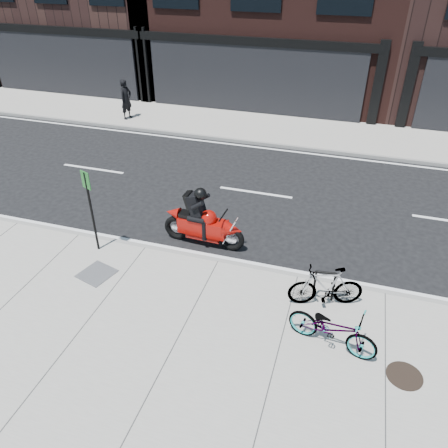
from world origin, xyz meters
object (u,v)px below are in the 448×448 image
(bike_rack, at_px, (324,283))
(sign_post, at_px, (90,205))
(manhole_cover, at_px, (404,376))
(utility_grate, at_px, (97,274))
(bicycle_rear, at_px, (326,286))
(bicycle_front, at_px, (333,328))
(pedestrian, at_px, (126,99))
(motorcycle, at_px, (207,223))

(bike_rack, xyz_separation_m, sign_post, (-5.78, 0.20, 0.87))
(manhole_cover, height_order, utility_grate, same)
(bike_rack, height_order, sign_post, sign_post)
(bike_rack, bearing_deg, bicycle_rear, -73.57)
(bicycle_front, distance_m, pedestrian, 14.80)
(motorcycle, bearing_deg, bicycle_rear, -22.85)
(bicycle_front, bearing_deg, bike_rack, 26.32)
(bicycle_front, xyz_separation_m, bicycle_rear, (-0.26, 1.17, 0.02))
(manhole_cover, bearing_deg, motorcycle, 148.13)
(bicycle_rear, xyz_separation_m, utility_grate, (-5.32, -0.58, -0.48))
(pedestrian, distance_m, sign_post, 10.15)
(motorcycle, bearing_deg, pedestrian, 131.48)
(utility_grate, bearing_deg, bicycle_rear, 6.20)
(bike_rack, xyz_separation_m, utility_grate, (-5.28, -0.72, -0.45))
(motorcycle, bearing_deg, utility_grate, -132.30)
(bicycle_front, xyz_separation_m, sign_post, (-6.07, 1.51, 0.86))
(bike_rack, xyz_separation_m, bicycle_front, (0.30, -1.31, 0.01))
(sign_post, bearing_deg, manhole_cover, 7.64)
(bicycle_front, distance_m, bicycle_rear, 1.19)
(bicycle_rear, bearing_deg, manhole_cover, 29.93)
(bicycle_front, bearing_deg, motorcycle, 65.89)
(motorcycle, bearing_deg, sign_post, -152.93)
(bike_rack, relative_size, bicycle_rear, 0.48)
(pedestrian, distance_m, utility_grate, 11.21)
(bike_rack, bearing_deg, manhole_cover, -44.39)
(bike_rack, relative_size, bicycle_front, 0.43)
(motorcycle, distance_m, manhole_cover, 5.78)
(bicycle_front, relative_size, sign_post, 0.80)
(bicycle_rear, height_order, manhole_cover, bicycle_rear)
(bicycle_rear, xyz_separation_m, sign_post, (-5.82, 0.34, 0.84))
(bike_rack, distance_m, pedestrian, 13.66)
(motorcycle, distance_m, pedestrian, 10.47)
(bicycle_rear, bearing_deg, sign_post, -110.92)
(bike_rack, xyz_separation_m, motorcycle, (-3.20, 1.38, 0.10))
(motorcycle, bearing_deg, bicycle_front, -35.22)
(pedestrian, xyz_separation_m, sign_post, (4.02, -9.31, 0.46))
(sign_post, bearing_deg, bicycle_rear, 18.21)
(bicycle_rear, relative_size, utility_grate, 2.17)
(bike_rack, xyz_separation_m, pedestrian, (-9.80, 9.51, 0.41))
(bike_rack, bearing_deg, sign_post, 178.02)
(pedestrian, xyz_separation_m, utility_grate, (4.52, -10.23, -0.86))
(bike_rack, distance_m, bicycle_rear, 0.15)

